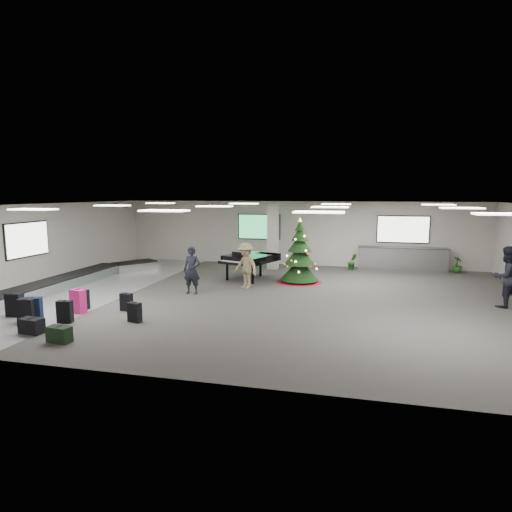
% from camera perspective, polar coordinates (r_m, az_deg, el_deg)
% --- Properties ---
extents(ground, '(18.00, 18.00, 0.00)m').
position_cam_1_polar(ground, '(15.03, 1.86, -5.46)').
color(ground, '#3A3835').
rests_on(ground, ground).
extents(room_envelope, '(18.02, 14.02, 3.21)m').
position_cam_1_polar(room_envelope, '(15.38, 1.01, 3.66)').
color(room_envelope, '#B2AAA2').
rests_on(room_envelope, ground).
extents(baggage_carousel, '(2.28, 9.71, 0.43)m').
position_cam_1_polar(baggage_carousel, '(18.14, -23.27, -3.06)').
color(baggage_carousel, silver).
rests_on(baggage_carousel, ground).
extents(service_counter, '(4.05, 0.65, 1.08)m').
position_cam_1_polar(service_counter, '(21.27, 18.91, -0.32)').
color(service_counter, silver).
rests_on(service_counter, ground).
extents(suitcase_0, '(0.47, 0.31, 0.71)m').
position_cam_1_polar(suitcase_0, '(13.60, -28.26, -6.46)').
color(suitcase_0, black).
rests_on(suitcase_0, ground).
extents(suitcase_1, '(0.43, 0.27, 0.65)m').
position_cam_1_polar(suitcase_1, '(13.17, -24.13, -6.78)').
color(suitcase_1, black).
rests_on(suitcase_1, ground).
extents(pink_suitcase, '(0.51, 0.37, 0.74)m').
position_cam_1_polar(pink_suitcase, '(14.04, -22.64, -5.59)').
color(pink_suitcase, '#E91E78').
rests_on(pink_suitcase, ground).
extents(suitcase_3, '(0.38, 0.22, 0.56)m').
position_cam_1_polar(suitcase_3, '(13.83, -16.89, -5.88)').
color(suitcase_3, black).
rests_on(suitcase_3, ground).
extents(navy_suitcase, '(0.51, 0.40, 0.71)m').
position_cam_1_polar(navy_suitcase, '(13.67, -27.56, -6.34)').
color(navy_suitcase, black).
rests_on(navy_suitcase, ground).
extents(suitcase_5, '(0.49, 0.30, 0.72)m').
position_cam_1_polar(suitcase_5, '(14.45, -29.48, -5.69)').
color(suitcase_5, black).
rests_on(suitcase_5, ground).
extents(green_duffel, '(0.61, 0.35, 0.41)m').
position_cam_1_polar(green_duffel, '(11.58, -24.74, -9.46)').
color(green_duffel, black).
rests_on(green_duffel, ground).
extents(suitcase_7, '(0.42, 0.29, 0.57)m').
position_cam_1_polar(suitcase_7, '(12.57, -15.88, -7.23)').
color(suitcase_7, black).
rests_on(suitcase_7, ground).
extents(suitcase_8, '(0.43, 0.26, 0.64)m').
position_cam_1_polar(suitcase_8, '(14.44, -22.21, -5.40)').
color(suitcase_8, black).
rests_on(suitcase_8, ground).
extents(black_duffel, '(0.64, 0.40, 0.42)m').
position_cam_1_polar(black_duffel, '(12.59, -27.74, -8.25)').
color(black_duffel, black).
rests_on(black_duffel, ground).
extents(christmas_tree, '(1.85, 1.85, 2.64)m').
position_cam_1_polar(christmas_tree, '(17.42, 5.83, -0.55)').
color(christmas_tree, maroon).
rests_on(christmas_tree, ground).
extents(grand_piano, '(2.29, 2.59, 1.23)m').
position_cam_1_polar(grand_piano, '(17.92, -0.88, -0.36)').
color(grand_piano, black).
rests_on(grand_piano, ground).
extents(traveler_a, '(0.64, 0.43, 1.71)m').
position_cam_1_polar(traveler_a, '(15.49, -8.53, -1.90)').
color(traveler_a, black).
rests_on(traveler_a, ground).
extents(traveler_b, '(1.30, 1.14, 1.74)m').
position_cam_1_polar(traveler_b, '(16.23, -1.38, -1.29)').
color(traveler_b, '#8C7C57').
rests_on(traveler_b, ground).
extents(traveler_bench, '(1.18, 1.09, 1.96)m').
position_cam_1_polar(traveler_bench, '(15.63, 30.36, -2.41)').
color(traveler_bench, black).
rests_on(traveler_bench, ground).
extents(potted_plant_left, '(0.53, 0.48, 0.79)m').
position_cam_1_polar(potted_plant_left, '(20.65, 12.70, -0.75)').
color(potted_plant_left, '#1A4114').
rests_on(potted_plant_left, ground).
extents(potted_plant_right, '(0.55, 0.55, 0.75)m').
position_cam_1_polar(potted_plant_right, '(21.48, 25.28, -1.06)').
color(potted_plant_right, '#1A4114').
rests_on(potted_plant_right, ground).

